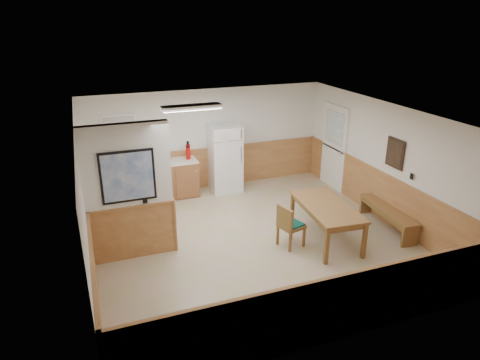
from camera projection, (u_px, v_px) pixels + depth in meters
name	position (u px, v px, depth m)	size (l,w,h in m)	color
ground	(252.00, 239.00, 8.46)	(6.00, 6.00, 0.00)	tan
ceiling	(254.00, 115.00, 7.55)	(6.00, 6.00, 0.02)	silver
back_wall	(208.00, 139.00, 10.62)	(6.00, 0.02, 2.50)	white
right_wall	(385.00, 163.00, 8.98)	(0.02, 6.00, 2.50)	white
left_wall	(84.00, 204.00, 7.03)	(0.02, 6.00, 2.50)	white
wainscot_back	(209.00, 168.00, 10.88)	(6.00, 0.04, 1.00)	tan
wainscot_right	(380.00, 195.00, 9.25)	(0.04, 6.00, 1.00)	tan
wainscot_left	(91.00, 244.00, 7.31)	(0.04, 6.00, 1.00)	tan
partition_wall	(129.00, 194.00, 7.45)	(1.50, 0.20, 2.50)	white
kitchen_counter	(164.00, 179.00, 10.24)	(2.20, 0.61, 1.00)	brown
exterior_door	(334.00, 147.00, 10.70)	(0.07, 1.02, 2.15)	white
kitchen_window	(120.00, 136.00, 9.81)	(0.80, 0.04, 1.00)	white
wall_painting	(395.00, 153.00, 8.60)	(0.04, 0.50, 0.60)	black
fluorescent_fixture	(191.00, 107.00, 8.44)	(1.20, 0.30, 0.09)	white
refrigerator	(225.00, 158.00, 10.56)	(0.76, 0.73, 1.67)	white
dining_table	(327.00, 210.00, 8.22)	(1.01, 1.80, 0.75)	#925835
dining_bench	(388.00, 213.00, 8.79)	(0.52, 1.68, 0.45)	#925835
dining_chair	(288.00, 223.00, 8.03)	(0.65, 0.52, 0.85)	#925835
fire_extinguisher	(188.00, 151.00, 10.22)	(0.12, 0.12, 0.44)	red
soap_bottle	(121.00, 162.00, 9.70)	(0.08, 0.08, 0.25)	#198A2C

